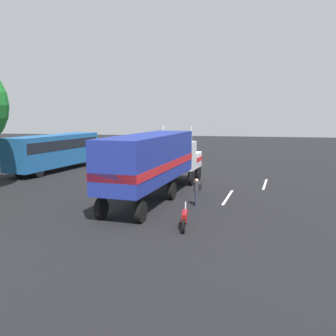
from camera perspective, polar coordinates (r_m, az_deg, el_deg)
name	(u,v)px	position (r m, az deg, el deg)	size (l,w,h in m)	color
ground_plane	(188,180)	(30.17, 3.10, -1.90)	(120.00, 120.00, 0.00)	black
lane_stripe_near	(228,197)	(24.39, 9.24, -4.47)	(4.40, 0.16, 0.01)	silver
lane_stripe_mid	(265,184)	(29.41, 14.77, -2.43)	(4.40, 0.16, 0.01)	silver
semi_truck	(156,159)	(23.48, -1.89, 1.37)	(14.35, 4.02, 4.50)	silver
person_bystander	(197,191)	(21.81, 4.49, -3.54)	(0.34, 0.45, 1.63)	#2D3347
parked_bus	(55,149)	(36.60, -17.09, 2.82)	(11.26, 4.22, 3.40)	#1E5999
motorcycle	(185,218)	(17.66, 2.59, -7.77)	(2.11, 0.35, 1.12)	black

